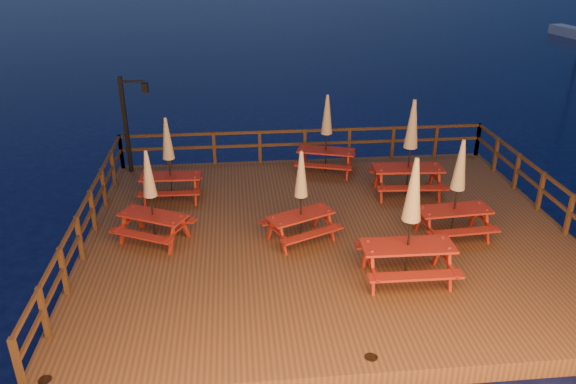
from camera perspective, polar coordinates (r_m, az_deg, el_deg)
The scene contains 12 objects.
ground at distance 14.37m, azimuth 4.09°, elevation -5.47°, with size 500.00×500.00×0.00m, color black.
deck at distance 14.27m, azimuth 4.12°, elevation -4.78°, with size 12.00×10.00×0.40m, color #4B2D18.
deck_piles at distance 14.52m, azimuth 4.06°, elevation -6.50°, with size 11.44×9.44×1.40m.
railing at distance 15.41m, azimuth 3.15°, elevation 1.60°, with size 11.80×9.75×1.10m.
lamp_post at distance 17.78m, azimuth -15.77°, elevation 7.44°, with size 0.85×0.18×3.00m.
picnic_table_0 at distance 13.61m, azimuth -13.79°, elevation -0.33°, with size 2.06×1.93×2.33m.
picnic_table_1 at distance 13.25m, azimuth 1.32°, elevation -0.33°, with size 2.02×1.88×2.31m.
picnic_table_2 at distance 15.94m, azimuth 12.32°, elevation 4.51°, with size 2.05×1.73×2.79m.
picnic_table_3 at distance 15.72m, azimuth -12.02°, elevation 3.41°, with size 1.71×1.42×2.38m.
picnic_table_4 at distance 13.95m, azimuth 16.82°, elevation 0.38°, with size 1.86×1.57×2.52m.
picnic_table_5 at distance 11.88m, azimuth 12.37°, elevation -2.69°, with size 1.99×1.65×2.81m.
picnic_table_6 at distance 17.20m, azimuth 3.93°, elevation 5.99°, with size 2.09×1.88×2.49m.
Camera 1 is at (-2.24, -12.21, 7.24)m, focal length 35.00 mm.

